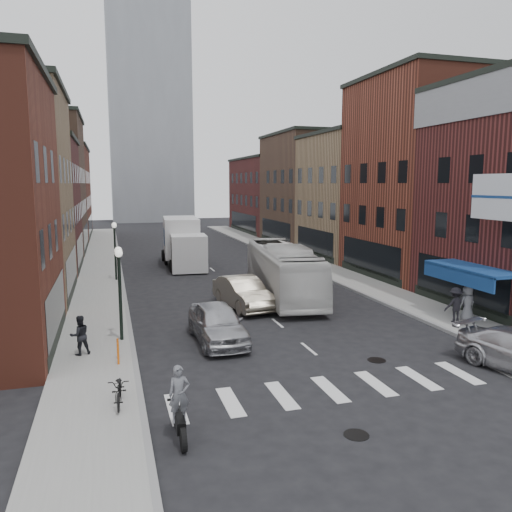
{
  "coord_description": "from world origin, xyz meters",
  "views": [
    {
      "loc": [
        -7.73,
        -17.42,
        6.79
      ],
      "look_at": [
        -0.39,
        7.4,
        3.01
      ],
      "focal_mm": 35.0,
      "sensor_mm": 36.0,
      "label": 1
    }
  ],
  "objects_px": {
    "bike_rack": "(118,351)",
    "ped_left_solo": "(80,335)",
    "ped_right_a": "(456,305)",
    "streetlamp_near": "(119,276)",
    "transit_bus": "(283,271)",
    "sedan_left_far": "(243,293)",
    "ped_right_c": "(467,304)",
    "sedan_left_near": "(217,323)",
    "motorcycle_rider": "(179,405)",
    "streetlamp_far": "(115,240)",
    "billboard_sign": "(499,199)",
    "box_truck": "(183,243)",
    "parked_bicycle": "(119,390)"
  },
  "relations": [
    {
      "from": "motorcycle_rider",
      "to": "box_truck",
      "type": "bearing_deg",
      "value": 83.09
    },
    {
      "from": "billboard_sign",
      "to": "motorcycle_rider",
      "type": "relative_size",
      "value": 1.8
    },
    {
      "from": "bike_rack",
      "to": "ped_right_a",
      "type": "bearing_deg",
      "value": 3.55
    },
    {
      "from": "transit_bus",
      "to": "ped_right_c",
      "type": "xyz_separation_m",
      "value": [
        6.5,
        -8.26,
        -0.54
      ]
    },
    {
      "from": "streetlamp_near",
      "to": "ped_right_c",
      "type": "bearing_deg",
      "value": -6.63
    },
    {
      "from": "streetlamp_near",
      "to": "transit_bus",
      "type": "distance_m",
      "value": 11.58
    },
    {
      "from": "motorcycle_rider",
      "to": "transit_bus",
      "type": "relative_size",
      "value": 0.18
    },
    {
      "from": "sedan_left_far",
      "to": "parked_bicycle",
      "type": "height_order",
      "value": "sedan_left_far"
    },
    {
      "from": "sedan_left_far",
      "to": "streetlamp_near",
      "type": "bearing_deg",
      "value": -153.88
    },
    {
      "from": "sedan_left_far",
      "to": "billboard_sign",
      "type": "bearing_deg",
      "value": -48.0
    },
    {
      "from": "ped_right_a",
      "to": "sedan_left_near",
      "type": "bearing_deg",
      "value": 2.36
    },
    {
      "from": "streetlamp_far",
      "to": "sedan_left_near",
      "type": "bearing_deg",
      "value": -75.17
    },
    {
      "from": "bike_rack",
      "to": "sedan_left_near",
      "type": "height_order",
      "value": "sedan_left_near"
    },
    {
      "from": "streetlamp_far",
      "to": "ped_left_solo",
      "type": "xyz_separation_m",
      "value": [
        -1.6,
        -15.49,
        -1.98
      ]
    },
    {
      "from": "transit_bus",
      "to": "ped_right_c",
      "type": "bearing_deg",
      "value": -44.4
    },
    {
      "from": "motorcycle_rider",
      "to": "ped_left_solo",
      "type": "height_order",
      "value": "motorcycle_rider"
    },
    {
      "from": "motorcycle_rider",
      "to": "transit_bus",
      "type": "xyz_separation_m",
      "value": [
        8.3,
        15.25,
        0.63
      ]
    },
    {
      "from": "sedan_left_near",
      "to": "box_truck",
      "type": "bearing_deg",
      "value": 84.64
    },
    {
      "from": "sedan_left_far",
      "to": "ped_right_c",
      "type": "bearing_deg",
      "value": -41.46
    },
    {
      "from": "sedan_left_near",
      "to": "ped_left_solo",
      "type": "relative_size",
      "value": 3.15
    },
    {
      "from": "motorcycle_rider",
      "to": "sedan_left_far",
      "type": "distance_m",
      "value": 14.31
    },
    {
      "from": "motorcycle_rider",
      "to": "transit_bus",
      "type": "distance_m",
      "value": 17.38
    },
    {
      "from": "bike_rack",
      "to": "ped_left_solo",
      "type": "xyz_separation_m",
      "value": [
        -1.4,
        1.21,
        0.38
      ]
    },
    {
      "from": "billboard_sign",
      "to": "sedan_left_near",
      "type": "distance_m",
      "value": 13.37
    },
    {
      "from": "sedan_left_far",
      "to": "ped_right_a",
      "type": "relative_size",
      "value": 3.03
    },
    {
      "from": "parked_bicycle",
      "to": "ped_right_a",
      "type": "distance_m",
      "value": 16.46
    },
    {
      "from": "transit_bus",
      "to": "ped_left_solo",
      "type": "xyz_separation_m",
      "value": [
        -11.17,
        -7.89,
        -0.66
      ]
    },
    {
      "from": "streetlamp_far",
      "to": "motorcycle_rider",
      "type": "bearing_deg",
      "value": -86.83
    },
    {
      "from": "streetlamp_far",
      "to": "ped_right_a",
      "type": "xyz_separation_m",
      "value": [
        15.52,
        -15.72,
        -1.91
      ]
    },
    {
      "from": "streetlamp_far",
      "to": "motorcycle_rider",
      "type": "xyz_separation_m",
      "value": [
        1.26,
        -22.86,
        -1.95
      ]
    },
    {
      "from": "billboard_sign",
      "to": "box_truck",
      "type": "xyz_separation_m",
      "value": [
        -10.53,
        22.89,
        -4.19
      ]
    },
    {
      "from": "ped_right_a",
      "to": "streetlamp_near",
      "type": "bearing_deg",
      "value": -0.39
    },
    {
      "from": "parked_bicycle",
      "to": "ped_left_solo",
      "type": "xyz_separation_m",
      "value": [
        -1.37,
        5.0,
        0.33
      ]
    },
    {
      "from": "billboard_sign",
      "to": "streetlamp_near",
      "type": "xyz_separation_m",
      "value": [
        -15.99,
        3.5,
        -3.22
      ]
    },
    {
      "from": "streetlamp_near",
      "to": "streetlamp_far",
      "type": "xyz_separation_m",
      "value": [
        0.0,
        14.0,
        0.0
      ]
    },
    {
      "from": "motorcycle_rider",
      "to": "sedan_left_far",
      "type": "bearing_deg",
      "value": 69.76
    },
    {
      "from": "ped_right_c",
      "to": "streetlamp_near",
      "type": "bearing_deg",
      "value": -13.05
    },
    {
      "from": "streetlamp_far",
      "to": "parked_bicycle",
      "type": "relative_size",
      "value": 2.39
    },
    {
      "from": "box_truck",
      "to": "ped_right_a",
      "type": "distance_m",
      "value": 23.41
    },
    {
      "from": "billboard_sign",
      "to": "streetlamp_far",
      "type": "bearing_deg",
      "value": 132.41
    },
    {
      "from": "sedan_left_far",
      "to": "ped_left_solo",
      "type": "bearing_deg",
      "value": -151.92
    },
    {
      "from": "box_truck",
      "to": "ped_right_a",
      "type": "height_order",
      "value": "box_truck"
    },
    {
      "from": "motorcycle_rider",
      "to": "ped_right_a",
      "type": "distance_m",
      "value": 15.94
    },
    {
      "from": "streetlamp_far",
      "to": "ped_right_c",
      "type": "height_order",
      "value": "streetlamp_far"
    },
    {
      "from": "bike_rack",
      "to": "billboard_sign",
      "type": "bearing_deg",
      "value": -2.83
    },
    {
      "from": "parked_bicycle",
      "to": "ped_right_a",
      "type": "height_order",
      "value": "ped_right_a"
    },
    {
      "from": "sedan_left_near",
      "to": "parked_bicycle",
      "type": "relative_size",
      "value": 2.87
    },
    {
      "from": "streetlamp_near",
      "to": "motorcycle_rider",
      "type": "height_order",
      "value": "streetlamp_near"
    },
    {
      "from": "bike_rack",
      "to": "transit_bus",
      "type": "height_order",
      "value": "transit_bus"
    },
    {
      "from": "streetlamp_far",
      "to": "sedan_left_far",
      "type": "bearing_deg",
      "value": -55.5
    }
  ]
}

